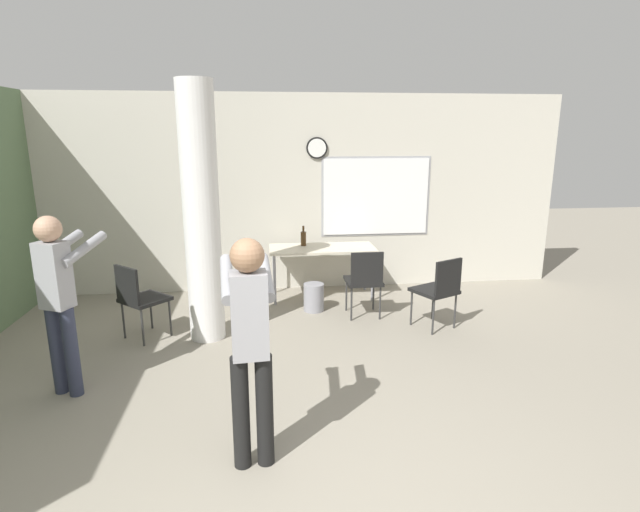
{
  "coord_description": "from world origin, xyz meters",
  "views": [
    {
      "loc": [
        -0.36,
        -2.14,
        2.27
      ],
      "look_at": [
        0.17,
        2.53,
        1.1
      ],
      "focal_mm": 28.0,
      "sensor_mm": 36.0,
      "label": 1
    }
  ],
  "objects_px": {
    "chair_table_right": "(365,278)",
    "chair_near_pillar": "(139,296)",
    "folding_table": "(322,251)",
    "bottle_on_table": "(303,238)",
    "person_watching_back": "(59,292)",
    "person_playing_front": "(250,336)",
    "chair_mid_room": "(439,287)"
  },
  "relations": [
    {
      "from": "chair_table_right",
      "to": "chair_near_pillar",
      "type": "distance_m",
      "value": 2.65
    },
    {
      "from": "chair_mid_room",
      "to": "person_playing_front",
      "type": "xyz_separation_m",
      "value": [
        -2.12,
        -2.24,
        0.45
      ]
    },
    {
      "from": "folding_table",
      "to": "person_playing_front",
      "type": "bearing_deg",
      "value": -104.28
    },
    {
      "from": "chair_near_pillar",
      "to": "chair_mid_room",
      "type": "height_order",
      "value": "same"
    },
    {
      "from": "person_watching_back",
      "to": "folding_table",
      "type": "bearing_deg",
      "value": 43.03
    },
    {
      "from": "chair_near_pillar",
      "to": "chair_mid_room",
      "type": "bearing_deg",
      "value": -1.35
    },
    {
      "from": "chair_table_right",
      "to": "chair_near_pillar",
      "type": "relative_size",
      "value": 1.0
    },
    {
      "from": "folding_table",
      "to": "bottle_on_table",
      "type": "distance_m",
      "value": 0.33
    },
    {
      "from": "chair_mid_room",
      "to": "person_playing_front",
      "type": "bearing_deg",
      "value": -133.5
    },
    {
      "from": "bottle_on_table",
      "to": "folding_table",
      "type": "bearing_deg",
      "value": -28.99
    },
    {
      "from": "chair_table_right",
      "to": "chair_mid_room",
      "type": "distance_m",
      "value": 0.92
    },
    {
      "from": "person_playing_front",
      "to": "folding_table",
      "type": "bearing_deg",
      "value": 75.72
    },
    {
      "from": "person_playing_front",
      "to": "person_watching_back",
      "type": "bearing_deg",
      "value": 144.59
    },
    {
      "from": "person_watching_back",
      "to": "person_playing_front",
      "type": "distance_m",
      "value": 2.02
    },
    {
      "from": "chair_table_right",
      "to": "person_watching_back",
      "type": "distance_m",
      "value": 3.38
    },
    {
      "from": "person_watching_back",
      "to": "chair_mid_room",
      "type": "bearing_deg",
      "value": 15.78
    },
    {
      "from": "chair_table_right",
      "to": "person_playing_front",
      "type": "xyz_separation_m",
      "value": [
        -1.33,
        -2.71,
        0.45
      ]
    },
    {
      "from": "bottle_on_table",
      "to": "chair_table_right",
      "type": "height_order",
      "value": "bottle_on_table"
    },
    {
      "from": "chair_near_pillar",
      "to": "person_watching_back",
      "type": "distance_m",
      "value": 1.28
    },
    {
      "from": "folding_table",
      "to": "bottle_on_table",
      "type": "height_order",
      "value": "bottle_on_table"
    },
    {
      "from": "chair_table_right",
      "to": "person_playing_front",
      "type": "relative_size",
      "value": 0.54
    },
    {
      "from": "person_playing_front",
      "to": "bottle_on_table",
      "type": "bearing_deg",
      "value": 79.89
    },
    {
      "from": "bottle_on_table",
      "to": "person_watching_back",
      "type": "height_order",
      "value": "person_watching_back"
    },
    {
      "from": "chair_table_right",
      "to": "chair_near_pillar",
      "type": "bearing_deg",
      "value": -171.44
    },
    {
      "from": "chair_table_right",
      "to": "person_watching_back",
      "type": "bearing_deg",
      "value": -152.71
    },
    {
      "from": "chair_near_pillar",
      "to": "person_watching_back",
      "type": "xyz_separation_m",
      "value": [
        -0.37,
        -1.14,
        0.43
      ]
    },
    {
      "from": "bottle_on_table",
      "to": "person_playing_front",
      "type": "height_order",
      "value": "person_playing_front"
    },
    {
      "from": "chair_near_pillar",
      "to": "person_playing_front",
      "type": "distance_m",
      "value": 2.68
    },
    {
      "from": "chair_table_right",
      "to": "chair_near_pillar",
      "type": "xyz_separation_m",
      "value": [
        -2.62,
        -0.39,
        0.0
      ]
    },
    {
      "from": "chair_mid_room",
      "to": "person_playing_front",
      "type": "height_order",
      "value": "person_playing_front"
    },
    {
      "from": "chair_near_pillar",
      "to": "folding_table",
      "type": "bearing_deg",
      "value": 29.5
    },
    {
      "from": "chair_mid_room",
      "to": "folding_table",
      "type": "bearing_deg",
      "value": 132.77
    }
  ]
}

